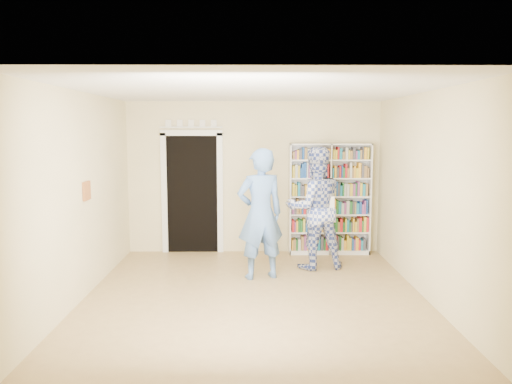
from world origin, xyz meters
TOP-DOWN VIEW (x-y plane):
  - floor at (0.00, 0.00)m, footprint 5.00×5.00m
  - ceiling at (0.00, 0.00)m, footprint 5.00×5.00m
  - wall_back at (0.00, 2.50)m, footprint 4.50×0.00m
  - wall_left at (-2.25, 0.00)m, footprint 0.00×5.00m
  - wall_right at (2.25, 0.00)m, footprint 0.00×5.00m
  - bookshelf at (1.35, 2.34)m, footprint 1.43×0.27m
  - doorway at (-1.10, 2.48)m, footprint 1.10×0.08m
  - wall_art at (-2.23, 0.20)m, footprint 0.03×0.25m
  - man_blue at (0.09, 0.87)m, footprint 0.82×0.66m
  - man_plaid at (0.97, 1.41)m, footprint 1.06×0.89m
  - paper_sheet at (1.14, 1.22)m, footprint 0.21×0.04m

SIDE VIEW (x-z plane):
  - floor at x=0.00m, z-range 0.00..0.00m
  - man_plaid at x=0.97m, z-range 0.00..1.94m
  - man_blue at x=0.09m, z-range 0.00..1.94m
  - bookshelf at x=1.35m, z-range 0.01..1.97m
  - paper_sheet at x=1.14m, z-range 0.88..1.18m
  - doorway at x=-1.10m, z-range -0.04..2.39m
  - wall_back at x=0.00m, z-range -0.90..3.60m
  - wall_left at x=-2.25m, z-range -1.15..3.85m
  - wall_right at x=2.25m, z-range -1.15..3.85m
  - wall_art at x=-2.23m, z-range 1.27..1.52m
  - ceiling at x=0.00m, z-range 2.70..2.70m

